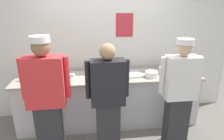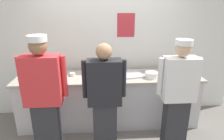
{
  "view_description": "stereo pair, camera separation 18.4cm",
  "coord_description": "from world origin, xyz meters",
  "px_view_note": "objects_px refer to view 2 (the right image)",
  "views": [
    {
      "loc": [
        -0.34,
        -2.69,
        2.04
      ],
      "look_at": [
        0.05,
        0.39,
        0.99
      ],
      "focal_mm": 31.01,
      "sensor_mm": 36.0,
      "label": 1
    },
    {
      "loc": [
        -0.16,
        -2.71,
        2.04
      ],
      "look_at": [
        0.05,
        0.39,
        0.99
      ],
      "focal_mm": 31.01,
      "sensor_mm": 36.0,
      "label": 2
    }
  ],
  "objects_px": {
    "chefs_knife": "(59,76)",
    "ramekin_red_sauce": "(72,74)",
    "chef_center": "(105,98)",
    "squeeze_bottle_secondary": "(107,71)",
    "squeeze_bottle_primary": "(26,73)",
    "chef_near_left": "(44,96)",
    "ramekin_orange_sauce": "(35,77)",
    "ramekin_green_sauce": "(187,75)",
    "plate_stack_front": "(152,75)",
    "mixing_bowl_steel": "(170,71)",
    "sheet_tray": "(126,75)",
    "chef_far_right": "(178,93)"
  },
  "relations": [
    {
      "from": "plate_stack_front",
      "to": "squeeze_bottle_secondary",
      "type": "relative_size",
      "value": 1.15
    },
    {
      "from": "chef_far_right",
      "to": "ramekin_orange_sauce",
      "type": "xyz_separation_m",
      "value": [
        -2.13,
        0.63,
        0.05
      ]
    },
    {
      "from": "sheet_tray",
      "to": "ramekin_orange_sauce",
      "type": "height_order",
      "value": "ramekin_orange_sauce"
    },
    {
      "from": "chef_far_right",
      "to": "ramekin_green_sauce",
      "type": "distance_m",
      "value": 0.71
    },
    {
      "from": "plate_stack_front",
      "to": "chef_near_left",
      "type": "bearing_deg",
      "value": -158.75
    },
    {
      "from": "chef_center",
      "to": "mixing_bowl_steel",
      "type": "bearing_deg",
      "value": 32.42
    },
    {
      "from": "chef_center",
      "to": "chefs_knife",
      "type": "xyz_separation_m",
      "value": [
        -0.75,
        0.74,
        0.06
      ]
    },
    {
      "from": "plate_stack_front",
      "to": "ramekin_red_sauce",
      "type": "bearing_deg",
      "value": 172.16
    },
    {
      "from": "squeeze_bottle_secondary",
      "to": "ramekin_green_sauce",
      "type": "relative_size",
      "value": 1.81
    },
    {
      "from": "chef_near_left",
      "to": "ramekin_green_sauce",
      "type": "relative_size",
      "value": 16.86
    },
    {
      "from": "chefs_knife",
      "to": "ramekin_orange_sauce",
      "type": "bearing_deg",
      "value": -166.42
    },
    {
      "from": "chefs_knife",
      "to": "ramekin_red_sauce",
      "type": "bearing_deg",
      "value": 6.23
    },
    {
      "from": "plate_stack_front",
      "to": "ramekin_green_sauce",
      "type": "xyz_separation_m",
      "value": [
        0.62,
        0.03,
        -0.03
      ]
    },
    {
      "from": "mixing_bowl_steel",
      "to": "ramekin_orange_sauce",
      "type": "height_order",
      "value": "mixing_bowl_steel"
    },
    {
      "from": "chef_near_left",
      "to": "ramekin_orange_sauce",
      "type": "relative_size",
      "value": 16.44
    },
    {
      "from": "ramekin_red_sauce",
      "to": "mixing_bowl_steel",
      "type": "bearing_deg",
      "value": -1.14
    },
    {
      "from": "ramekin_green_sauce",
      "to": "chef_near_left",
      "type": "bearing_deg",
      "value": -163.7
    },
    {
      "from": "squeeze_bottle_secondary",
      "to": "chefs_knife",
      "type": "xyz_separation_m",
      "value": [
        -0.81,
        0.04,
        -0.08
      ]
    },
    {
      "from": "sheet_tray",
      "to": "squeeze_bottle_secondary",
      "type": "relative_size",
      "value": 2.95
    },
    {
      "from": "plate_stack_front",
      "to": "ramekin_orange_sauce",
      "type": "bearing_deg",
      "value": 177.87
    },
    {
      "from": "mixing_bowl_steel",
      "to": "chef_center",
      "type": "bearing_deg",
      "value": -147.58
    },
    {
      "from": "squeeze_bottle_primary",
      "to": "ramekin_green_sauce",
      "type": "xyz_separation_m",
      "value": [
        2.68,
        -0.08,
        -0.08
      ]
    },
    {
      "from": "chef_center",
      "to": "sheet_tray",
      "type": "bearing_deg",
      "value": 61.16
    },
    {
      "from": "chef_near_left",
      "to": "ramekin_red_sauce",
      "type": "bearing_deg",
      "value": 71.46
    },
    {
      "from": "chef_center",
      "to": "ramekin_green_sauce",
      "type": "relative_size",
      "value": 15.77
    },
    {
      "from": "ramekin_red_sauce",
      "to": "ramekin_green_sauce",
      "type": "bearing_deg",
      "value": -4.46
    },
    {
      "from": "mixing_bowl_steel",
      "to": "sheet_tray",
      "type": "distance_m",
      "value": 0.77
    },
    {
      "from": "squeeze_bottle_secondary",
      "to": "ramekin_green_sauce",
      "type": "distance_m",
      "value": 1.36
    },
    {
      "from": "chef_center",
      "to": "squeeze_bottle_secondary",
      "type": "bearing_deg",
      "value": 84.96
    },
    {
      "from": "sheet_tray",
      "to": "ramekin_red_sauce",
      "type": "bearing_deg",
      "value": 176.66
    },
    {
      "from": "mixing_bowl_steel",
      "to": "squeeze_bottle_primary",
      "type": "relative_size",
      "value": 1.69
    },
    {
      "from": "mixing_bowl_steel",
      "to": "chef_far_right",
      "type": "bearing_deg",
      "value": -100.51
    },
    {
      "from": "squeeze_bottle_primary",
      "to": "squeeze_bottle_secondary",
      "type": "relative_size",
      "value": 1.13
    },
    {
      "from": "chefs_knife",
      "to": "mixing_bowl_steel",
      "type": "bearing_deg",
      "value": -0.24
    },
    {
      "from": "plate_stack_front",
      "to": "squeeze_bottle_secondary",
      "type": "bearing_deg",
      "value": 170.98
    },
    {
      "from": "mixing_bowl_steel",
      "to": "ramekin_orange_sauce",
      "type": "relative_size",
      "value": 3.37
    },
    {
      "from": "squeeze_bottle_secondary",
      "to": "ramekin_red_sauce",
      "type": "relative_size",
      "value": 1.94
    },
    {
      "from": "mixing_bowl_steel",
      "to": "squeeze_bottle_secondary",
      "type": "relative_size",
      "value": 1.91
    },
    {
      "from": "chef_near_left",
      "to": "ramekin_red_sauce",
      "type": "height_order",
      "value": "chef_near_left"
    },
    {
      "from": "chef_near_left",
      "to": "ramekin_green_sauce",
      "type": "bearing_deg",
      "value": 16.3
    },
    {
      "from": "chef_far_right",
      "to": "chefs_knife",
      "type": "relative_size",
      "value": 5.9
    },
    {
      "from": "squeeze_bottle_primary",
      "to": "ramekin_red_sauce",
      "type": "distance_m",
      "value": 0.75
    },
    {
      "from": "squeeze_bottle_secondary",
      "to": "ramekin_green_sauce",
      "type": "xyz_separation_m",
      "value": [
        1.36,
        -0.09,
        -0.07
      ]
    },
    {
      "from": "chef_near_left",
      "to": "ramekin_red_sauce",
      "type": "relative_size",
      "value": 18.07
    },
    {
      "from": "chefs_knife",
      "to": "ramekin_green_sauce",
      "type": "bearing_deg",
      "value": -3.32
    },
    {
      "from": "chef_near_left",
      "to": "squeeze_bottle_secondary",
      "type": "height_order",
      "value": "chef_near_left"
    },
    {
      "from": "chef_center",
      "to": "chef_near_left",
      "type": "bearing_deg",
      "value": -177.94
    },
    {
      "from": "chef_far_right",
      "to": "squeeze_bottle_secondary",
      "type": "distance_m",
      "value": 1.18
    },
    {
      "from": "squeeze_bottle_primary",
      "to": "ramekin_orange_sauce",
      "type": "relative_size",
      "value": 1.99
    },
    {
      "from": "squeeze_bottle_secondary",
      "to": "ramekin_orange_sauce",
      "type": "bearing_deg",
      "value": -177.74
    }
  ]
}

